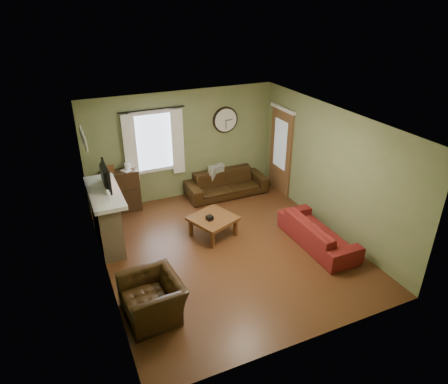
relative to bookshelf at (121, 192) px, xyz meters
name	(u,v)px	position (x,y,z in m)	size (l,w,h in m)	color
floor	(228,248)	(1.59, -2.39, -0.50)	(4.60, 5.20, 0.00)	#4F2B15
ceiling	(228,121)	(1.59, -2.39, 2.10)	(4.60, 5.20, 0.00)	white
wall_left	(100,215)	(-0.71, -2.39, 0.80)	(0.00, 5.20, 2.60)	olive
wall_right	(330,170)	(3.89, -2.39, 0.80)	(0.00, 5.20, 2.60)	olive
wall_back	(182,145)	(1.59, 0.21, 0.80)	(4.60, 0.00, 2.60)	olive
wall_front	(310,270)	(1.59, -4.99, 0.80)	(4.60, 0.00, 2.60)	olive
fireplace	(107,219)	(-0.51, -1.24, 0.05)	(0.40, 1.40, 1.10)	tan
firebox	(118,228)	(-0.32, -1.24, -0.20)	(0.04, 0.60, 0.55)	black
mantel	(104,192)	(-0.48, -1.24, 0.64)	(0.58, 1.60, 0.08)	white
tv	(102,179)	(-0.46, -1.09, 0.86)	(0.60, 0.08, 0.35)	black
tv_screen	(106,176)	(-0.38, -1.09, 0.91)	(0.02, 0.62, 0.36)	#994C3F
medallion_left	(86,145)	(-0.69, -1.59, 1.75)	(0.28, 0.28, 0.03)	white
medallion_mid	(83,138)	(-0.69, -1.24, 1.75)	(0.28, 0.28, 0.03)	white
medallion_right	(81,133)	(-0.69, -0.89, 1.75)	(0.28, 0.28, 0.03)	white
window_pane	(153,142)	(0.89, 0.19, 1.00)	(1.00, 0.02, 1.30)	silver
curtain_rod	(152,110)	(0.89, 0.09, 1.77)	(0.03, 0.03, 1.50)	black
curtain_left	(130,149)	(0.34, 0.09, 0.95)	(0.28, 0.04, 1.55)	white
curtain_right	(178,142)	(1.44, 0.09, 0.95)	(0.28, 0.04, 1.55)	white
wall_clock	(226,120)	(2.69, 0.16, 1.30)	(0.64, 0.06, 0.64)	white
door	(281,152)	(3.86, -0.54, 0.55)	(0.05, 0.90, 2.10)	brown
bookshelf	(121,192)	(0.00, 0.00, 0.00)	(0.83, 0.35, 0.99)	#301F11
book	(123,174)	(0.09, -0.09, 0.47)	(0.17, 0.23, 0.02)	brown
sofa_brown	(226,183)	(2.55, -0.20, -0.20)	(2.00, 0.78, 0.58)	black
pillow_left	(217,172)	(2.38, 0.01, 0.05)	(0.38, 0.12, 0.38)	gray
pillow_right	(216,173)	(2.35, -0.01, 0.05)	(0.39, 0.12, 0.39)	gray
sofa_red	(318,232)	(3.30, -2.98, -0.22)	(1.89, 0.74, 0.55)	maroon
armchair	(152,298)	(-0.23, -3.55, -0.18)	(0.98, 0.86, 0.64)	black
coffee_table	(213,226)	(1.51, -1.83, -0.28)	(0.82, 0.82, 0.44)	brown
tissue_box	(210,221)	(1.41, -1.90, -0.10)	(0.12, 0.12, 0.09)	black
wine_glass_a	(109,197)	(-0.46, -1.77, 0.79)	(0.07, 0.07, 0.20)	white
wine_glass_b	(108,195)	(-0.46, -1.64, 0.78)	(0.07, 0.07, 0.19)	white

